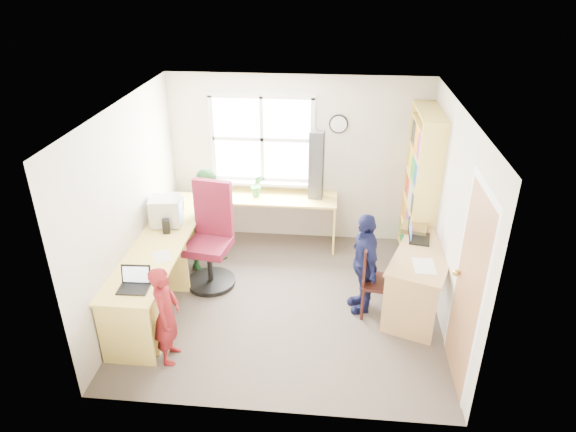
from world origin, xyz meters
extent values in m
cube|color=#484039|center=(0.00, 0.00, -0.01)|extent=(3.60, 3.40, 0.02)
cube|color=white|center=(0.00, 0.00, 2.41)|extent=(3.60, 3.40, 0.02)
cube|color=beige|center=(0.00, 1.71, 1.20)|extent=(3.60, 0.02, 2.40)
cube|color=beige|center=(0.00, -1.71, 1.20)|extent=(3.60, 0.02, 2.40)
cube|color=beige|center=(-1.81, 0.00, 1.20)|extent=(0.02, 3.40, 2.40)
cube|color=beige|center=(1.81, 0.00, 1.20)|extent=(0.02, 3.40, 2.40)
cube|color=white|center=(-0.50, 1.69, 1.50)|extent=(1.40, 0.01, 1.20)
cube|color=white|center=(-0.50, 1.68, 1.50)|extent=(1.48, 0.04, 1.28)
cube|color=#9B6B43|center=(1.79, -1.05, 1.00)|extent=(0.02, 0.82, 2.00)
sphere|color=gold|center=(1.75, -0.72, 1.00)|extent=(0.07, 0.07, 0.07)
cylinder|color=black|center=(0.55, 1.68, 1.75)|extent=(0.26, 0.03, 0.26)
cylinder|color=white|center=(0.55, 1.66, 1.75)|extent=(0.22, 0.01, 0.22)
cube|color=#FFDE65|center=(-1.50, 0.10, 0.73)|extent=(0.60, 2.70, 0.03)
cube|color=#FFDE65|center=(-0.25, 1.42, 0.73)|extent=(1.65, 0.56, 0.03)
cube|color=#FFDE65|center=(-1.50, 0.10, 0.36)|extent=(0.56, 0.03, 0.72)
cube|color=#FFDE65|center=(-1.50, -1.22, 0.36)|extent=(0.56, 0.03, 0.72)
cube|color=#FFDE65|center=(-1.50, 1.42, 0.36)|extent=(0.56, 0.03, 0.72)
cube|color=#FFDE65|center=(0.55, 1.42, 0.36)|extent=(0.03, 0.52, 0.72)
cube|color=#FFDE65|center=(-1.50, -0.85, 0.36)|extent=(0.54, 0.45, 0.72)
cube|color=tan|center=(1.59, 0.06, 0.75)|extent=(1.02, 1.45, 0.03)
cube|color=tan|center=(1.37, -0.54, 0.37)|extent=(0.55, 0.22, 0.73)
cube|color=tan|center=(1.80, 0.67, 0.37)|extent=(0.55, 0.22, 0.73)
cube|color=#FFDE65|center=(1.65, 0.68, 1.05)|extent=(0.30, 0.02, 2.10)
cube|color=#FFDE65|center=(1.65, 1.68, 1.05)|extent=(0.30, 0.02, 2.10)
cube|color=#FFDE65|center=(1.65, 1.18, 2.09)|extent=(0.30, 1.00, 0.02)
cube|color=#FFDE65|center=(1.65, 1.18, 0.06)|extent=(0.30, 1.00, 0.02)
cube|color=#FFDE65|center=(1.65, 1.18, 0.42)|extent=(0.30, 1.00, 0.02)
cube|color=#FFDE65|center=(1.65, 1.18, 0.80)|extent=(0.30, 1.00, 0.02)
cube|color=#FFDE65|center=(1.65, 1.18, 1.18)|extent=(0.30, 1.00, 0.02)
cube|color=#FFDE65|center=(1.65, 1.18, 1.56)|extent=(0.30, 1.00, 0.02)
cube|color=#FFDE65|center=(1.65, 1.18, 1.94)|extent=(0.30, 1.00, 0.02)
cube|color=red|center=(1.65, 0.88, 0.21)|extent=(0.25, 0.28, 0.27)
cube|color=#1B47A7|center=(1.65, 1.20, 0.21)|extent=(0.25, 0.30, 0.29)
cube|color=#218B40|center=(1.65, 1.50, 0.22)|extent=(0.25, 0.26, 0.30)
cube|color=yellow|center=(1.65, 0.88, 0.58)|extent=(0.25, 0.28, 0.30)
cube|color=#84378B|center=(1.65, 1.20, 0.59)|extent=(0.25, 0.30, 0.32)
cube|color=orange|center=(1.65, 1.50, 0.57)|extent=(0.25, 0.26, 0.29)
cube|color=#292929|center=(1.65, 0.88, 0.97)|extent=(0.25, 0.28, 0.32)
cube|color=silver|center=(1.65, 1.20, 0.95)|extent=(0.25, 0.30, 0.29)
cube|color=red|center=(1.65, 1.50, 0.96)|extent=(0.25, 0.26, 0.30)
cube|color=#1B47A7|center=(1.65, 0.88, 1.33)|extent=(0.25, 0.28, 0.29)
cube|color=#218B40|center=(1.65, 1.20, 1.34)|extent=(0.25, 0.30, 0.30)
cube|color=yellow|center=(1.65, 1.50, 1.35)|extent=(0.25, 0.26, 0.32)
cube|color=#84378B|center=(1.65, 0.88, 1.72)|extent=(0.25, 0.28, 0.30)
cube|color=orange|center=(1.65, 1.20, 1.73)|extent=(0.25, 0.30, 0.32)
cube|color=#292929|center=(1.65, 1.50, 1.71)|extent=(0.25, 0.26, 0.29)
cylinder|color=black|center=(-1.00, 0.29, 0.03)|extent=(0.71, 0.71, 0.06)
cylinder|color=black|center=(-1.00, 0.29, 0.29)|extent=(0.08, 0.08, 0.47)
cube|color=maroon|center=(-1.00, 0.29, 0.56)|extent=(0.58, 0.58, 0.10)
cube|color=maroon|center=(-0.96, 0.54, 0.98)|extent=(0.50, 0.16, 0.73)
cylinder|color=black|center=(0.90, -0.26, 0.21)|extent=(0.04, 0.04, 0.42)
cylinder|color=black|center=(1.24, -0.31, 0.21)|extent=(0.04, 0.04, 0.42)
cylinder|color=black|center=(0.96, 0.08, 0.21)|extent=(0.04, 0.04, 0.42)
cylinder|color=black|center=(1.29, 0.02, 0.21)|extent=(0.04, 0.04, 0.42)
cube|color=black|center=(1.10, -0.12, 0.43)|extent=(0.45, 0.45, 0.04)
cube|color=black|center=(0.92, -0.09, 0.68)|extent=(0.09, 0.38, 0.47)
cube|color=#BBBCC0|center=(-1.55, 0.47, 0.76)|extent=(0.30, 0.25, 0.02)
cube|color=#BBBCC0|center=(-1.55, 0.47, 0.94)|extent=(0.41, 0.38, 0.35)
cube|color=#3F72F2|center=(-1.36, 0.49, 0.94)|extent=(0.04, 0.29, 0.25)
cube|color=black|center=(-1.46, -0.95, 0.76)|extent=(0.32, 0.24, 0.02)
cube|color=black|center=(-1.46, -0.84, 0.86)|extent=(0.31, 0.07, 0.20)
cube|color=white|center=(-1.46, -0.84, 0.86)|extent=(0.27, 0.05, 0.16)
cube|color=black|center=(1.56, 0.35, 0.77)|extent=(0.29, 0.36, 0.02)
cube|color=black|center=(1.44, 0.37, 0.88)|extent=(0.11, 0.33, 0.21)
cube|color=#3F72F2|center=(1.45, 0.37, 0.88)|extent=(0.09, 0.29, 0.17)
cube|color=black|center=(-1.49, 0.25, 0.84)|extent=(0.11, 0.11, 0.17)
cube|color=black|center=(-1.50, 0.86, 0.84)|extent=(0.10, 0.10, 0.18)
cube|color=black|center=(0.27, 1.46, 1.23)|extent=(0.21, 0.19, 0.95)
cube|color=red|center=(1.53, 0.59, 0.79)|extent=(0.37, 0.37, 0.06)
cube|color=white|center=(-1.37, -0.30, 0.75)|extent=(0.29, 0.33, 0.00)
cube|color=white|center=(1.54, -0.24, 0.76)|extent=(0.23, 0.33, 0.00)
imported|color=#2E7439|center=(-0.55, 1.42, 0.91)|extent=(0.20, 0.18, 0.32)
imported|color=maroon|center=(-1.10, -1.08, 0.55)|extent=(0.28, 0.42, 1.10)
imported|color=#307836|center=(-1.06, 0.79, 0.69)|extent=(0.81, 0.85, 1.38)
imported|color=#161B46|center=(0.90, -0.02, 0.62)|extent=(0.47, 0.78, 1.25)
camera|label=1|loc=(0.51, -5.09, 3.77)|focal=32.00mm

